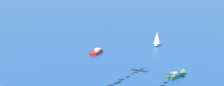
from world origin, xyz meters
TOP-DOWN VIEW (x-y plane):
  - ground_plane at (0.00, 0.00)m, footprint 2000.00×2000.00m
  - sailboat_far_port at (-55.57, 41.08)m, footprint 6.49×5.72m
  - motorboat_far_stbd at (-46.13, 4.38)m, footprint 10.04×8.61m
  - motorboat_inshore at (-3.51, 28.23)m, footprint 7.80×10.48m

SIDE VIEW (x-z plane):
  - ground_plane at x=0.00m, z-range 0.00..0.00m
  - motorboat_far_stbd at x=-46.13m, z-range -0.71..2.36m
  - motorboat_inshore at x=-3.51m, z-range -0.71..2.37m
  - sailboat_far_port at x=-55.57m, z-range -0.38..8.37m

